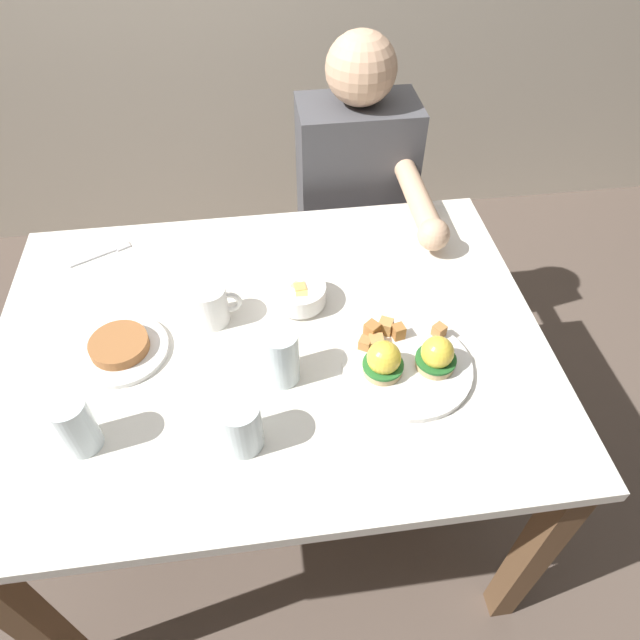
% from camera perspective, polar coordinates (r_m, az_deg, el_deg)
% --- Properties ---
extents(ground_plane, '(6.00, 6.00, 0.00)m').
position_cam_1_polar(ground_plane, '(1.87, -3.53, -16.94)').
color(ground_plane, brown).
extents(dining_table, '(1.20, 0.90, 0.74)m').
position_cam_1_polar(dining_table, '(1.33, -4.75, -4.77)').
color(dining_table, white).
rests_on(dining_table, ground_plane).
extents(eggs_benedict_plate, '(0.27, 0.27, 0.09)m').
position_cam_1_polar(eggs_benedict_plate, '(1.18, 8.73, -4.05)').
color(eggs_benedict_plate, white).
rests_on(eggs_benedict_plate, dining_table).
extents(fruit_bowl, '(0.12, 0.12, 0.06)m').
position_cam_1_polar(fruit_bowl, '(1.30, -2.00, 2.58)').
color(fruit_bowl, white).
rests_on(fruit_bowl, dining_table).
extents(coffee_mug, '(0.11, 0.08, 0.09)m').
position_cam_1_polar(coffee_mug, '(1.27, -10.84, 1.63)').
color(coffee_mug, white).
rests_on(coffee_mug, dining_table).
extents(fork, '(0.15, 0.09, 0.00)m').
position_cam_1_polar(fork, '(1.55, -20.76, 6.27)').
color(fork, silver).
rests_on(fork, dining_table).
extents(water_glass_near, '(0.08, 0.08, 0.11)m').
position_cam_1_polar(water_glass_near, '(1.06, -7.89, -10.53)').
color(water_glass_near, silver).
rests_on(water_glass_near, dining_table).
extents(water_glass_far, '(0.07, 0.07, 0.12)m').
position_cam_1_polar(water_glass_far, '(1.13, -23.13, -9.87)').
color(water_glass_far, silver).
rests_on(water_glass_far, dining_table).
extents(water_glass_extra, '(0.07, 0.07, 0.13)m').
position_cam_1_polar(water_glass_extra, '(1.14, -3.86, -3.92)').
color(water_glass_extra, silver).
rests_on(water_glass_extra, dining_table).
extents(side_plate, '(0.20, 0.20, 0.04)m').
position_cam_1_polar(side_plate, '(1.28, -19.29, -2.52)').
color(side_plate, white).
rests_on(side_plate, dining_table).
extents(diner_person, '(0.34, 0.54, 1.14)m').
position_cam_1_polar(diner_person, '(1.79, 3.79, 11.74)').
color(diner_person, '#33333D').
rests_on(diner_person, ground_plane).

